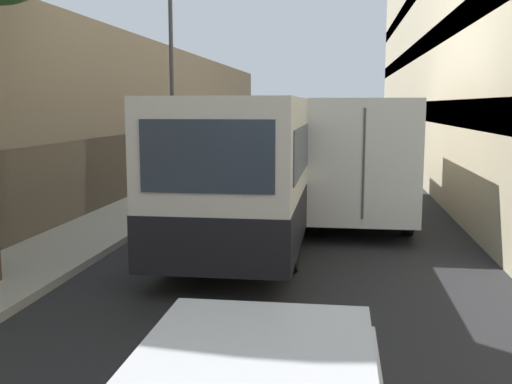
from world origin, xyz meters
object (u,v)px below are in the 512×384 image
object	(u,v)px
bus	(258,162)
box_truck	(358,154)
street_lamp	(171,28)
panel_van	(271,147)

from	to	relation	value
bus	box_truck	size ratio (longest dim) A/B	1.25
box_truck	street_lamp	xyz separation A→B (m)	(-5.26, 0.32, 3.46)
bus	box_truck	xyz separation A→B (m)	(2.37, 2.63, 0.02)
bus	panel_van	distance (m)	12.83
box_truck	street_lamp	size ratio (longest dim) A/B	1.21
panel_van	box_truck	bearing A→B (deg)	-70.72
bus	street_lamp	bearing A→B (deg)	134.43
bus	box_truck	bearing A→B (deg)	48.04
panel_van	street_lamp	distance (m)	10.73
panel_van	bus	bearing A→B (deg)	-84.73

